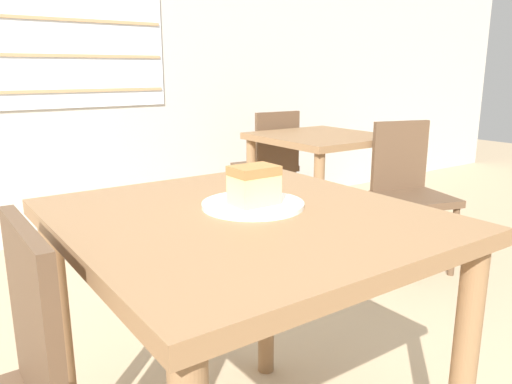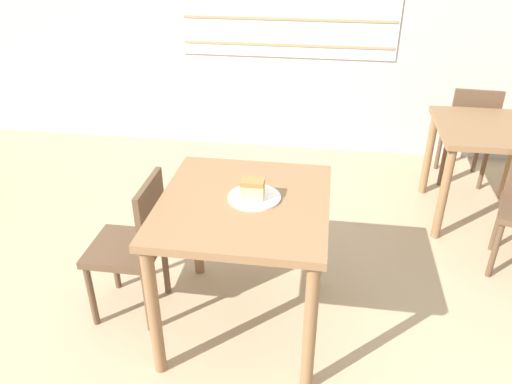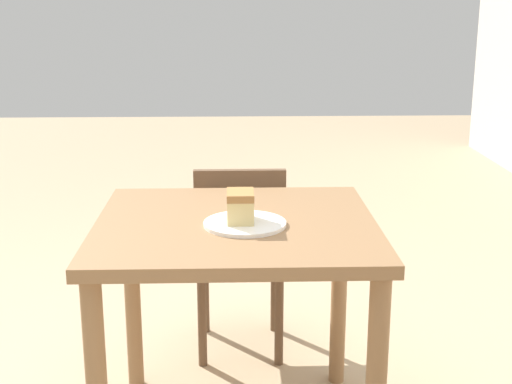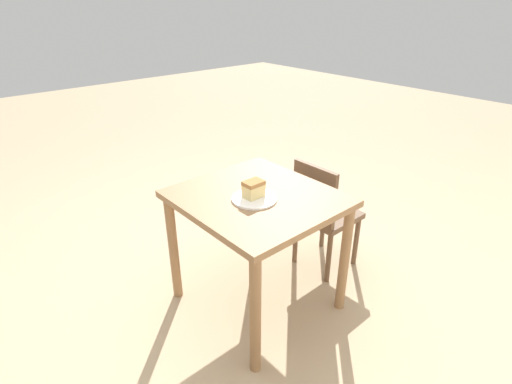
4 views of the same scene
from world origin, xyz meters
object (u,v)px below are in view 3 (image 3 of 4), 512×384
(chair_near_window, at_px, (240,253))
(dining_table_near, at_px, (236,258))
(plate, at_px, (245,224))
(cake_slice, at_px, (240,206))

(chair_near_window, bearing_deg, dining_table_near, 88.30)
(dining_table_near, relative_size, plate, 3.45)
(chair_near_window, relative_size, cake_slice, 7.43)
(cake_slice, bearing_deg, plate, 55.55)
(cake_slice, bearing_deg, dining_table_near, -160.53)
(plate, xyz_separation_m, cake_slice, (-0.01, -0.01, 0.05))
(chair_near_window, relative_size, plate, 3.23)
(dining_table_near, bearing_deg, plate, 29.10)
(dining_table_near, xyz_separation_m, plate, (0.05, 0.03, 0.13))
(dining_table_near, distance_m, chair_near_window, 0.63)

